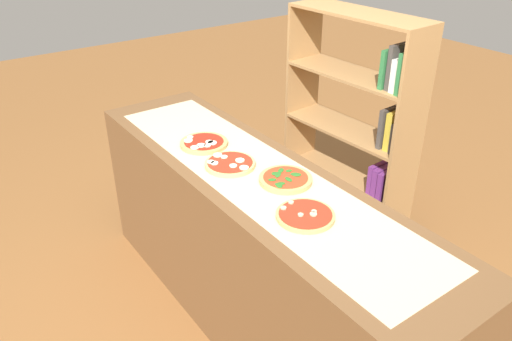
{
  "coord_description": "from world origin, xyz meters",
  "views": [
    {
      "loc": [
        1.67,
        -1.2,
        2.08
      ],
      "look_at": [
        0.0,
        0.0,
        0.94
      ],
      "focal_mm": 35.48,
      "sensor_mm": 36.0,
      "label": 1
    }
  ],
  "objects": [
    {
      "name": "pizza_spinach_2",
      "position": [
        0.14,
        0.07,
        0.93
      ],
      "size": [
        0.24,
        0.24,
        0.03
      ],
      "color": "tan",
      "rests_on": "parchment_paper"
    },
    {
      "name": "pizza_mozzarella_0",
      "position": [
        -0.41,
        -0.04,
        0.93
      ],
      "size": [
        0.25,
        0.25,
        0.03
      ],
      "color": "tan",
      "rests_on": "parchment_paper"
    },
    {
      "name": "parchment_paper",
      "position": [
        0.0,
        0.0,
        0.92
      ],
      "size": [
        2.03,
        0.46,
        0.0
      ],
      "primitive_type": "cube",
      "color": "beige",
      "rests_on": "counter"
    },
    {
      "name": "pizza_mozzarella_1",
      "position": [
        -0.14,
        -0.06,
        0.93
      ],
      "size": [
        0.24,
        0.24,
        0.03
      ],
      "color": "#DBB26B",
      "rests_on": "parchment_paper"
    },
    {
      "name": "bookshelf",
      "position": [
        -0.26,
        1.02,
        0.69
      ],
      "size": [
        0.92,
        0.34,
        1.48
      ],
      "color": "#A87A47",
      "rests_on": "ground_plane"
    },
    {
      "name": "ground_plane",
      "position": [
        0.0,
        0.0,
        0.0
      ],
      "size": [
        12.0,
        12.0,
        0.0
      ],
      "primitive_type": "plane",
      "color": "brown"
    },
    {
      "name": "counter",
      "position": [
        0.0,
        0.0,
        0.46
      ],
      "size": [
        2.33,
        0.59,
        0.92
      ],
      "primitive_type": "cube",
      "color": "brown",
      "rests_on": "ground_plane"
    },
    {
      "name": "pizza_mushroom_3",
      "position": [
        0.41,
        -0.05,
        0.93
      ],
      "size": [
        0.24,
        0.24,
        0.02
      ],
      "color": "tan",
      "rests_on": "parchment_paper"
    }
  ]
}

